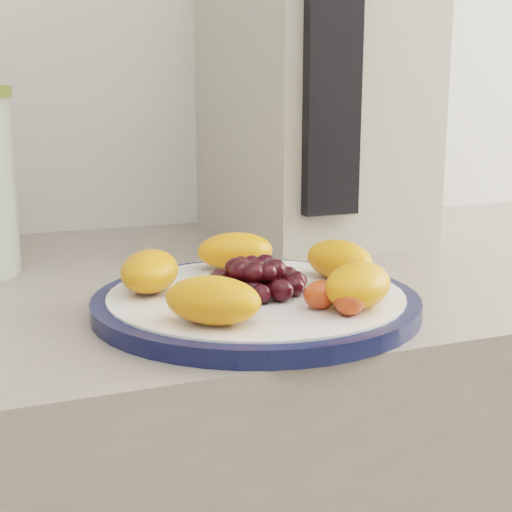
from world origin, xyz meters
name	(u,v)px	position (x,y,z in m)	size (l,w,h in m)	color
plate_rim	(256,303)	(0.07, 1.04, 0.91)	(0.29, 0.29, 0.01)	#10163A
plate_face	(256,302)	(0.07, 1.04, 0.91)	(0.26, 0.26, 0.02)	white
appliance_body	(309,93)	(0.27, 1.35, 1.09)	(0.22, 0.31, 0.38)	#BBB3A0
appliance_panel	(331,86)	(0.22, 1.19, 1.10)	(0.07, 0.02, 0.29)	black
fruit_plate	(263,274)	(0.07, 1.03, 0.93)	(0.25, 0.24, 0.04)	orange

